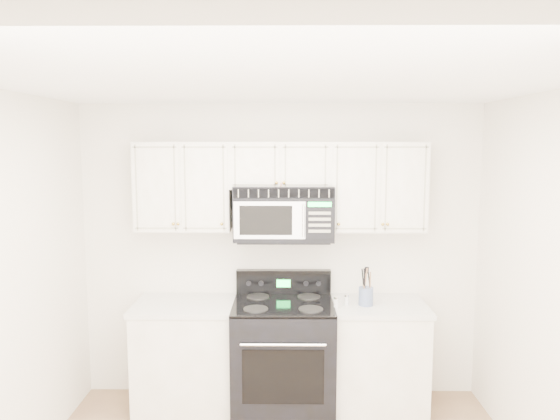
{
  "coord_description": "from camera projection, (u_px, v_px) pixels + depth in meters",
  "views": [
    {
      "loc": [
        0.05,
        -3.02,
        2.27
      ],
      "look_at": [
        0.0,
        1.3,
        1.73
      ],
      "focal_mm": 35.0,
      "sensor_mm": 36.0,
      "label": 1
    }
  ],
  "objects": [
    {
      "name": "shaker_pepper",
      "position": [
        336.0,
        303.0,
        4.43
      ],
      "size": [
        0.04,
        0.04,
        0.1
      ],
      "color": "silver",
      "rests_on": "base_cabinet_right"
    },
    {
      "name": "base_cabinet_left",
      "position": [
        187.0,
        359.0,
        4.66
      ],
      "size": [
        0.86,
        0.65,
        0.92
      ],
      "color": "white",
      "rests_on": "ground"
    },
    {
      "name": "room",
      "position": [
        277.0,
        312.0,
        3.12
      ],
      "size": [
        3.51,
        3.51,
        2.61
      ],
      "color": "#9D7E56",
      "rests_on": "ground"
    },
    {
      "name": "upper_cabinets",
      "position": [
        280.0,
        182.0,
        4.61
      ],
      "size": [
        2.44,
        0.37,
        0.75
      ],
      "color": "white",
      "rests_on": "ground"
    },
    {
      "name": "utensil_crock",
      "position": [
        366.0,
        295.0,
        4.53
      ],
      "size": [
        0.12,
        0.12,
        0.32
      ],
      "color": "#526195",
      "rests_on": "base_cabinet_right"
    },
    {
      "name": "range",
      "position": [
        283.0,
        355.0,
        4.61
      ],
      "size": [
        0.84,
        0.76,
        1.14
      ],
      "color": "black",
      "rests_on": "ground"
    },
    {
      "name": "shaker_salt",
      "position": [
        347.0,
        300.0,
        4.53
      ],
      "size": [
        0.04,
        0.04,
        0.09
      ],
      "color": "silver",
      "rests_on": "base_cabinet_right"
    },
    {
      "name": "microwave",
      "position": [
        284.0,
        212.0,
        4.6
      ],
      "size": [
        0.83,
        0.46,
        0.46
      ],
      "color": "black",
      "rests_on": "ground"
    },
    {
      "name": "base_cabinet_right",
      "position": [
        374.0,
        360.0,
        4.65
      ],
      "size": [
        0.86,
        0.65,
        0.92
      ],
      "color": "white",
      "rests_on": "ground"
    }
  ]
}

